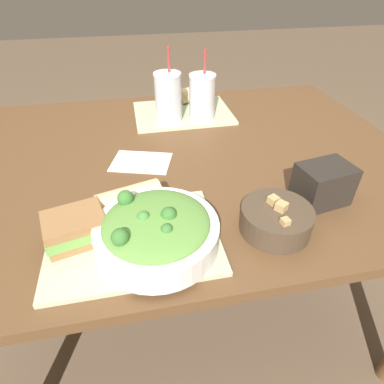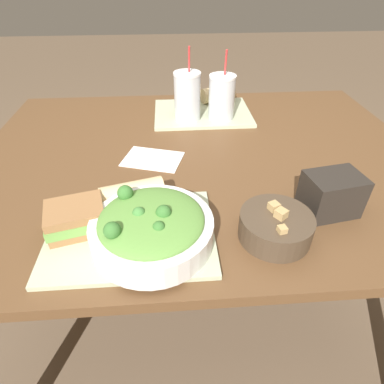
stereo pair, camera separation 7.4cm
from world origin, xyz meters
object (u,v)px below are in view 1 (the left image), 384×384
Objects in this scene: salad_bowl at (156,230)px; baguette_far at (196,94)px; soup_bowl at (276,219)px; chip_bag at (323,184)px; baguette_near at (130,198)px; sandwich_near at (75,228)px; drink_cup_red at (202,98)px; napkin_folded at (141,162)px; drink_cup_dark at (168,99)px.

salad_bowl reaches higher than baguette_far.
soup_bowl is 0.18m from chip_bag.
baguette_near is at bearing 109.89° from salad_bowl.
salad_bowl reaches higher than sandwich_near.
drink_cup_red is at bearing 69.07° from salad_bowl.
baguette_near is 0.67× the size of drink_cup_red.
baguette_near is at bearing -99.77° from napkin_folded.
soup_bowl is 0.35m from baguette_near.
sandwich_near is 1.01× the size of baguette_far.
drink_cup_red is (0.29, 0.50, 0.05)m from baguette_near.
sandwich_near reaches higher than baguette_near.
baguette_far reaches higher than napkin_folded.
baguette_near and baguette_far have the same top height.
soup_bowl reaches higher than baguette_near.
baguette_near is 1.15× the size of chip_bag.
baguette_far is 0.52m from napkin_folded.
baguette_far is 1.03× the size of chip_bag.
chip_bag reaches higher than baguette_far.
salad_bowl is at bearing -178.62° from chip_bag.
drink_cup_red is at bearing 92.75° from soup_bowl.
chip_bag is (0.48, -0.05, 0.01)m from baguette_near.
napkin_folded is at bearing -115.04° from drink_cup_dark.
drink_cup_dark is (0.29, 0.59, 0.05)m from sandwich_near.
baguette_near is 0.64× the size of drink_cup_dark.
salad_bowl is 0.65m from drink_cup_dark.
drink_cup_red is at bearing 46.88° from napkin_folded.
baguette_near is at bearing 20.37° from sandwich_near.
baguette_far is at bearing 50.27° from drink_cup_dark.
chip_bag reaches higher than baguette_near.
soup_bowl is at bearing -127.62° from baguette_near.
drink_cup_red is (0.42, 0.59, 0.04)m from sandwich_near.
drink_cup_dark is (-0.14, -0.17, 0.05)m from baguette_far.
drink_cup_dark is at bearing 122.46° from baguette_far.
napkin_folded is at bearing -25.30° from baguette_near.
baguette_far is at bearing 91.21° from soup_bowl.
drink_cup_dark is 0.13m from drink_cup_red.
drink_cup_dark is at bearing 49.48° from sandwich_near.
salad_bowl is 1.01× the size of drink_cup_dark.
sandwich_near is 0.15m from baguette_near.
sandwich_near is 0.61× the size of drink_cup_red.
sandwich_near is at bearing 132.60° from baguette_far.
salad_bowl is 1.75× the size of sandwich_near.
salad_bowl is at bearing -178.88° from soup_bowl.
soup_bowl is 0.66m from drink_cup_dark.
chip_bag is 0.53m from napkin_folded.
drink_cup_red reaches higher than baguette_near.
baguette_near is 0.49m from chip_bag.
soup_bowl is 0.64m from drink_cup_red.
sandwich_near is (-0.17, 0.05, -0.01)m from salad_bowl.
napkin_folded is at bearing 130.93° from baguette_far.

